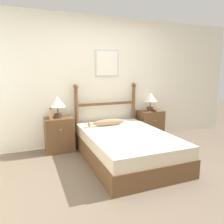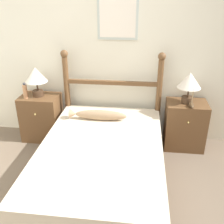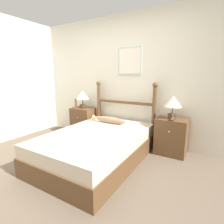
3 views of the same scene
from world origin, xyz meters
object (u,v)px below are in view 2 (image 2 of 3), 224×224
object	(u,v)px
bed	(102,164)
model_boat	(191,105)
nightstand_right	(185,125)
table_lamp_right	(189,82)
table_lamp_left	(36,76)
nightstand_left	(42,117)
bottle	(25,91)
fish_pillow	(98,115)

from	to	relation	value
bed	model_boat	size ratio (longest dim) A/B	8.82
nightstand_right	table_lamp_right	size ratio (longest dim) A/B	1.62
bed	model_boat	bearing A→B (deg)	35.93
table_lamp_left	nightstand_left	bearing A→B (deg)	5.86
bottle	fish_pillow	size ratio (longest dim) A/B	0.30
bed	table_lamp_left	world-z (taller)	table_lamp_left
table_lamp_right	table_lamp_left	bearing A→B (deg)	-179.90
nightstand_left	table_lamp_left	bearing A→B (deg)	-174.14
nightstand_left	fish_pillow	bearing A→B (deg)	-18.24
table_lamp_left	table_lamp_right	distance (m)	1.97
nightstand_right	table_lamp_left	distance (m)	2.06
nightstand_right	model_boat	bearing A→B (deg)	-78.53
nightstand_right	model_boat	size ratio (longest dim) A/B	2.83
model_boat	fish_pillow	world-z (taller)	model_boat
nightstand_left	model_boat	world-z (taller)	model_boat
bed	fish_pillow	distance (m)	0.66
bottle	model_boat	distance (m)	2.14
bed	nightstand_right	distance (m)	1.31
nightstand_left	bottle	xyz separation A→B (m)	(-0.14, -0.09, 0.42)
bed	table_lamp_left	xyz separation A→B (m)	(-0.99, 0.85, 0.68)
bottle	model_boat	bearing A→B (deg)	-0.89
table_lamp_right	model_boat	world-z (taller)	table_lamp_right
bed	bottle	distance (m)	1.45
bed	bottle	world-z (taller)	bottle
table_lamp_left	bottle	distance (m)	0.24
table_lamp_right	bottle	xyz separation A→B (m)	(-2.10, -0.09, -0.18)
nightstand_left	nightstand_right	xyz separation A→B (m)	(1.97, 0.00, 0.00)
bed	bottle	bearing A→B (deg)	145.88
table_lamp_right	fish_pillow	world-z (taller)	table_lamp_right
bottle	model_boat	size ratio (longest dim) A/B	0.95
table_lamp_left	table_lamp_right	world-z (taller)	same
nightstand_left	bed	bearing A→B (deg)	-40.96
fish_pillow	nightstand_right	bearing A→B (deg)	14.08
bed	fish_pillow	world-z (taller)	fish_pillow
bed	table_lamp_left	distance (m)	1.48
table_lamp_left	nightstand_right	bearing A→B (deg)	0.03
nightstand_right	model_boat	world-z (taller)	model_boat
table_lamp_left	model_boat	xyz separation A→B (m)	(2.00, -0.12, -0.25)
model_boat	bottle	bearing A→B (deg)	179.11
fish_pillow	model_boat	bearing A→B (deg)	7.84
nightstand_left	table_lamp_left	xyz separation A→B (m)	(-0.01, -0.00, 0.60)
nightstand_left	fish_pillow	distance (m)	0.92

